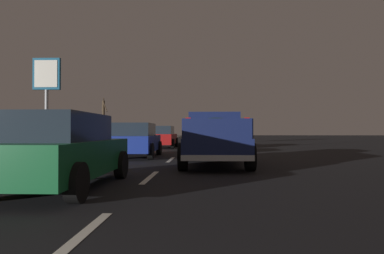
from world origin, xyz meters
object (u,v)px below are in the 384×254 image
(sedan_red, at_px, (162,137))
(sedan_black, at_px, (208,137))
(sedan_green, at_px, (59,150))
(pickup_truck, at_px, (215,137))
(sedan_blue, at_px, (135,140))
(gas_price_sign, at_px, (47,81))
(traffic_cone_near, at_px, (7,174))
(bare_tree_far, at_px, (103,120))

(sedan_red, distance_m, sedan_black, 3.33)
(sedan_red, height_order, sedan_green, same)
(pickup_truck, bearing_deg, sedan_red, 15.58)
(sedan_blue, bearing_deg, sedan_black, -22.25)
(sedan_black, bearing_deg, gas_price_sign, 92.92)
(sedan_black, relative_size, traffic_cone_near, 7.61)
(sedan_red, height_order, traffic_cone_near, sedan_red)
(pickup_truck, relative_size, sedan_black, 1.23)
(pickup_truck, xyz_separation_m, sedan_blue, (3.44, 3.50, -0.20))
(bare_tree_far, bearing_deg, traffic_cone_near, -167.29)
(sedan_black, height_order, sedan_blue, same)
(sedan_red, distance_m, sedan_blue, 8.68)
(sedan_black, bearing_deg, traffic_cone_near, 165.38)
(sedan_black, xyz_separation_m, gas_price_sign, (-0.57, 11.25, 3.88))
(sedan_red, relative_size, sedan_black, 1.00)
(sedan_black, xyz_separation_m, bare_tree_far, (11.19, 10.75, 1.57))
(bare_tree_far, bearing_deg, sedan_blue, -159.53)
(sedan_red, height_order, gas_price_sign, gas_price_sign)
(sedan_green, bearing_deg, traffic_cone_near, 88.09)
(traffic_cone_near, bearing_deg, sedan_red, -3.65)
(bare_tree_far, bearing_deg, pickup_truck, -154.84)
(sedan_red, distance_m, sedan_green, 17.23)
(sedan_red, height_order, sedan_black, same)
(bare_tree_far, bearing_deg, sedan_green, -165.13)
(pickup_truck, height_order, sedan_green, pickup_truck)
(gas_price_sign, distance_m, bare_tree_far, 12.00)
(sedan_green, relative_size, traffic_cone_near, 7.59)
(sedan_green, bearing_deg, sedan_red, 0.11)
(sedan_blue, xyz_separation_m, bare_tree_far, (19.59, 7.31, 1.57))
(gas_price_sign, bearing_deg, traffic_cone_near, -157.30)
(pickup_truck, height_order, traffic_cone_near, pickup_truck)
(bare_tree_far, bearing_deg, gas_price_sign, 177.59)
(sedan_blue, xyz_separation_m, traffic_cone_near, (-8.51, 0.97, -0.50))
(sedan_red, relative_size, sedan_green, 1.00)
(sedan_red, xyz_separation_m, gas_price_sign, (-0.85, 7.93, 3.88))
(sedan_red, xyz_separation_m, sedan_green, (-17.23, -0.03, 0.00))
(pickup_truck, relative_size, sedan_green, 1.23)
(sedan_black, xyz_separation_m, traffic_cone_near, (-16.91, 4.41, -0.50))
(sedan_red, bearing_deg, sedan_blue, 179.19)
(sedan_green, distance_m, sedan_blue, 8.55)
(sedan_blue, relative_size, bare_tree_far, 0.96)
(gas_price_sign, xyz_separation_m, traffic_cone_near, (-16.34, -6.84, -4.38))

